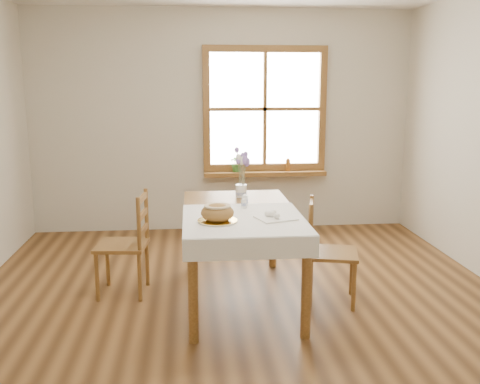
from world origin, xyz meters
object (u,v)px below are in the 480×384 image
(dining_table, at_px, (240,220))
(chair_right, at_px, (332,252))
(chair_left, at_px, (122,244))
(bread_plate, at_px, (217,221))
(flower_vase, at_px, (241,192))

(dining_table, height_order, chair_right, chair_right)
(chair_right, bearing_deg, chair_left, 92.89)
(dining_table, relative_size, chair_right, 1.89)
(bread_plate, relative_size, flower_vase, 2.56)
(chair_left, bearing_deg, chair_right, 84.38)
(dining_table, distance_m, chair_left, 1.02)
(chair_right, distance_m, flower_vase, 0.99)
(chair_right, distance_m, bread_plate, 1.03)
(bread_plate, xyz_separation_m, flower_vase, (0.26, 0.86, 0.04))
(dining_table, xyz_separation_m, chair_left, (-0.98, 0.20, -0.23))
(chair_right, xyz_separation_m, bread_plate, (-0.94, -0.26, 0.34))
(dining_table, bearing_deg, bread_plate, -117.30)
(chair_left, height_order, bread_plate, chair_left)
(chair_left, xyz_separation_m, bread_plate, (0.77, -0.60, 0.33))
(dining_table, height_order, bread_plate, bread_plate)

